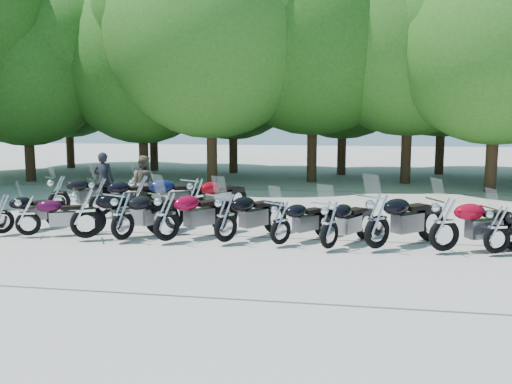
% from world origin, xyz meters
% --- Properties ---
extents(ground, '(90.00, 90.00, 0.00)m').
position_xyz_m(ground, '(0.00, 0.00, 0.00)').
color(ground, '#A09990').
rests_on(ground, ground).
extents(tree_1, '(6.97, 6.97, 8.55)m').
position_xyz_m(tree_1, '(-12.04, 11.24, 5.06)').
color(tree_1, '#3A2614').
rests_on(tree_1, ground).
extents(tree_2, '(7.31, 7.31, 8.97)m').
position_xyz_m(tree_2, '(-7.25, 12.84, 5.31)').
color(tree_2, '#3A2614').
rests_on(tree_2, ground).
extents(tree_3, '(8.70, 8.70, 10.67)m').
position_xyz_m(tree_3, '(-3.57, 11.24, 6.32)').
color(tree_3, '#3A2614').
rests_on(tree_3, ground).
extents(tree_4, '(9.13, 9.13, 11.20)m').
position_xyz_m(tree_4, '(0.54, 13.09, 6.64)').
color(tree_4, '#3A2614').
rests_on(tree_4, ground).
extents(tree_5, '(9.04, 9.04, 11.10)m').
position_xyz_m(tree_5, '(4.61, 13.20, 6.57)').
color(tree_5, '#3A2614').
rests_on(tree_5, ground).
extents(tree_6, '(8.00, 8.00, 9.82)m').
position_xyz_m(tree_6, '(7.55, 10.82, 5.81)').
color(tree_6, '#3A2614').
rests_on(tree_6, ground).
extents(tree_9, '(7.59, 7.59, 9.32)m').
position_xyz_m(tree_9, '(-13.53, 17.59, 5.52)').
color(tree_9, '#3A2614').
rests_on(tree_9, ground).
extents(tree_10, '(7.78, 7.78, 9.55)m').
position_xyz_m(tree_10, '(-8.29, 16.97, 5.66)').
color(tree_10, '#3A2614').
rests_on(tree_10, ground).
extents(tree_11, '(7.56, 7.56, 9.28)m').
position_xyz_m(tree_11, '(-3.76, 16.43, 5.49)').
color(tree_11, '#3A2614').
rests_on(tree_11, ground).
extents(tree_12, '(7.88, 7.88, 9.67)m').
position_xyz_m(tree_12, '(1.80, 16.47, 5.72)').
color(tree_12, '#3A2614').
rests_on(tree_12, ground).
extents(tree_13, '(8.31, 8.31, 10.20)m').
position_xyz_m(tree_13, '(6.69, 17.47, 6.04)').
color(tree_13, '#3A2614').
rests_on(tree_13, ground).
extents(motorcycle_0, '(1.51, 2.07, 1.15)m').
position_xyz_m(motorcycle_0, '(-6.11, 0.61, 0.57)').
color(motorcycle_0, black).
rests_on(motorcycle_0, ground).
extents(motorcycle_1, '(2.11, 1.39, 1.15)m').
position_xyz_m(motorcycle_1, '(-5.36, 0.51, 0.57)').
color(motorcycle_1, '#350722').
rests_on(motorcycle_1, ground).
extents(motorcycle_2, '(2.52, 1.86, 1.40)m').
position_xyz_m(motorcycle_2, '(-3.83, 0.42, 0.70)').
color(motorcycle_2, black).
rests_on(motorcycle_2, ground).
extents(motorcycle_3, '(1.63, 2.39, 1.31)m').
position_xyz_m(motorcycle_3, '(-2.93, 0.44, 0.65)').
color(motorcycle_3, black).
rests_on(motorcycle_3, ground).
extents(motorcycle_4, '(2.01, 2.34, 1.35)m').
position_xyz_m(motorcycle_4, '(-1.89, 0.48, 0.67)').
color(motorcycle_4, maroon).
rests_on(motorcycle_4, ground).
extents(motorcycle_5, '(1.89, 2.35, 1.33)m').
position_xyz_m(motorcycle_5, '(-0.54, 0.61, 0.66)').
color(motorcycle_5, black).
rests_on(motorcycle_5, ground).
extents(motorcycle_6, '(1.78, 2.00, 1.16)m').
position_xyz_m(motorcycle_6, '(0.71, 0.61, 0.58)').
color(motorcycle_6, black).
rests_on(motorcycle_6, ground).
extents(motorcycle_7, '(1.66, 2.22, 1.23)m').
position_xyz_m(motorcycle_7, '(1.79, 0.40, 0.62)').
color(motorcycle_7, black).
rests_on(motorcycle_7, ground).
extents(motorcycle_8, '(2.31, 2.30, 1.41)m').
position_xyz_m(motorcycle_8, '(2.80, 0.54, 0.71)').
color(motorcycle_8, black).
rests_on(motorcycle_8, ground).
extents(motorcycle_9, '(2.50, 1.60, 1.36)m').
position_xyz_m(motorcycle_9, '(4.17, 0.55, 0.68)').
color(motorcycle_9, maroon).
rests_on(motorcycle_9, ground).
extents(motorcycle_10, '(2.21, 1.38, 1.20)m').
position_xyz_m(motorcycle_10, '(5.23, 0.56, 0.60)').
color(motorcycle_10, black).
rests_on(motorcycle_10, ground).
extents(motorcycle_12, '(2.07, 2.27, 1.33)m').
position_xyz_m(motorcycle_12, '(-6.15, 3.32, 0.67)').
color(motorcycle_12, black).
rests_on(motorcycle_12, ground).
extents(motorcycle_13, '(2.21, 2.04, 1.31)m').
position_xyz_m(motorcycle_13, '(-4.80, 3.19, 0.65)').
color(motorcycle_13, black).
rests_on(motorcycle_13, ground).
extents(motorcycle_14, '(2.55, 1.99, 1.43)m').
position_xyz_m(motorcycle_14, '(-3.55, 3.12, 0.71)').
color(motorcycle_14, '#0D133B').
rests_on(motorcycle_14, ground).
extents(motorcycle_15, '(1.81, 2.43, 1.35)m').
position_xyz_m(motorcycle_15, '(-1.99, 3.23, 0.67)').
color(motorcycle_15, maroon).
rests_on(motorcycle_15, ground).
extents(rider_0, '(0.70, 0.50, 1.79)m').
position_xyz_m(rider_0, '(-5.43, 4.76, 0.90)').
color(rider_0, black).
rests_on(rider_0, ground).
extents(rider_1, '(0.91, 0.75, 1.71)m').
position_xyz_m(rider_1, '(-4.07, 4.64, 0.85)').
color(rider_1, brown).
rests_on(rider_1, ground).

